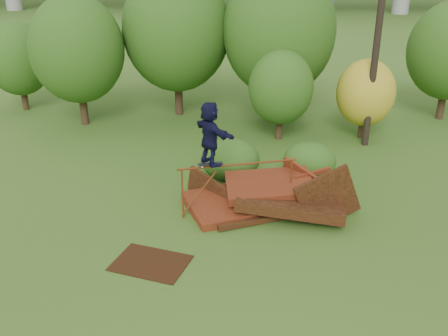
# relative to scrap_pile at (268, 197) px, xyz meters

# --- Properties ---
(ground) EXTENTS (240.00, 240.00, 0.00)m
(ground) POSITION_rel_scrap_pile_xyz_m (-0.58, -2.52, -0.39)
(ground) COLOR #2D5116
(ground) RESTS_ON ground
(scrap_pile) EXTENTS (5.82, 3.58, 2.22)m
(scrap_pile) POSITION_rel_scrap_pile_xyz_m (0.00, 0.00, 0.00)
(scrap_pile) COLOR #4F1C0E
(scrap_pile) RESTS_ON ground
(grind_rail) EXTENTS (3.63, 1.19, 1.69)m
(grind_rail) POSITION_rel_scrap_pile_xyz_m (-0.96, -0.35, 0.90)
(grind_rail) COLOR #632E0F
(grind_rail) RESTS_ON ground
(skateboard) EXTENTS (0.78, 0.42, 0.08)m
(skateboard) POSITION_rel_scrap_pile_xyz_m (-1.78, -0.60, 1.36)
(skateboard) COLOR black
(skateboard) RESTS_ON grind_rail
(skater) EXTENTS (1.59, 1.74, 1.93)m
(skater) POSITION_rel_scrap_pile_xyz_m (-1.78, -0.60, 2.34)
(skater) COLOR black
(skater) RESTS_ON skateboard
(flat_plate) EXTENTS (2.22, 1.82, 0.03)m
(flat_plate) POSITION_rel_scrap_pile_xyz_m (-3.09, -3.42, -0.38)
(flat_plate) COLOR black
(flat_plate) RESTS_ON ground
(tree_0) EXTENTS (4.29, 4.29, 6.05)m
(tree_0) POSITION_rel_scrap_pile_xyz_m (-8.85, 7.93, 3.18)
(tree_0) COLOR black
(tree_0) RESTS_ON ground
(tree_1) EXTENTS (5.18, 5.18, 7.21)m
(tree_1) POSITION_rel_scrap_pile_xyz_m (-4.59, 9.93, 3.83)
(tree_1) COLOR black
(tree_1) RESTS_ON ground
(tree_2) EXTENTS (2.80, 2.80, 3.94)m
(tree_2) POSITION_rel_scrap_pile_xyz_m (0.45, 6.65, 1.93)
(tree_2) COLOR black
(tree_2) RESTS_ON ground
(tree_3) EXTENTS (5.28, 5.28, 7.33)m
(tree_3) POSITION_rel_scrap_pile_xyz_m (0.32, 9.52, 3.89)
(tree_3) COLOR black
(tree_3) RESTS_ON ground
(tree_4) EXTENTS (2.54, 2.54, 3.50)m
(tree_4) POSITION_rel_scrap_pile_xyz_m (4.13, 7.18, 1.64)
(tree_4) COLOR black
(tree_4) RESTS_ON ground
(tree_6) EXTENTS (3.26, 3.26, 4.55)m
(tree_6) POSITION_rel_scrap_pile_xyz_m (-12.80, 10.05, 2.28)
(tree_6) COLOR black
(tree_6) RESTS_ON ground
(shrub_left) EXTENTS (2.15, 1.98, 1.49)m
(shrub_left) POSITION_rel_scrap_pile_xyz_m (-1.40, 2.26, 0.35)
(shrub_left) COLOR #295115
(shrub_left) RESTS_ON ground
(shrub_right) EXTENTS (1.93, 1.77, 1.36)m
(shrub_right) POSITION_rel_scrap_pile_xyz_m (1.48, 2.49, 0.29)
(shrub_right) COLOR #295115
(shrub_right) RESTS_ON ground
(utility_pole) EXTENTS (1.40, 0.28, 10.57)m
(utility_pole) POSITION_rel_scrap_pile_xyz_m (4.15, 6.22, 4.96)
(utility_pole) COLOR black
(utility_pole) RESTS_ON ground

